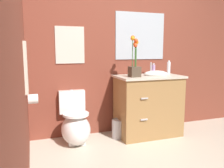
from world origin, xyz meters
name	(u,v)px	position (x,y,z in m)	size (l,w,h in m)	color
wall_back	(133,49)	(0.20, 1.50, 1.25)	(4.20, 0.05, 2.50)	brown
wall_left	(19,49)	(-1.38, 0.44, 1.25)	(0.05, 4.13, 2.50)	brown
toilet	(75,125)	(-0.77, 1.20, 0.24)	(0.38, 0.59, 0.69)	white
vanity_cabinet	(148,105)	(0.31, 1.17, 0.45)	(0.94, 0.56, 1.06)	#9E7242
flower_vase	(135,63)	(0.04, 1.08, 1.06)	(0.14, 0.14, 0.56)	#4C3D2D
soap_bottle	(153,70)	(0.39, 1.19, 0.96)	(0.05, 0.05, 0.17)	#B28CBF
lotion_bottle	(169,68)	(0.68, 1.25, 0.97)	(0.05, 0.05, 0.21)	white
trash_bin	(118,129)	(-0.16, 1.18, 0.14)	(0.18, 0.18, 0.27)	#B7B7BC
wall_poster	(70,45)	(-0.77, 1.47, 1.31)	(0.40, 0.01, 0.51)	beige
wall_mirror	(140,36)	(0.30, 1.47, 1.45)	(0.80, 0.01, 0.70)	#B2BCC6
hanging_towel	(26,67)	(-1.34, 0.73, 1.07)	(0.03, 0.28, 0.52)	beige
toilet_paper_roll	(33,99)	(-1.28, 1.00, 0.68)	(0.11, 0.11, 0.11)	white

